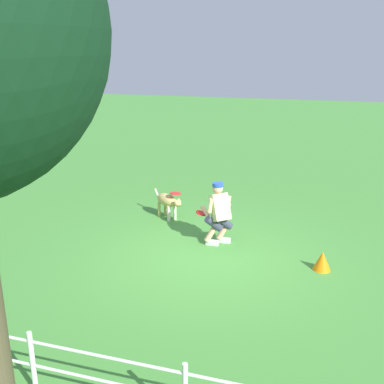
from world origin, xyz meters
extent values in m
plane|color=#468E39|center=(0.00, 0.00, 0.00)|extent=(60.00, 60.00, 0.00)
cube|color=silver|center=(-0.22, -0.87, 0.05)|extent=(0.26, 0.10, 0.10)
cylinder|color=tan|center=(-0.18, -0.90, 0.24)|extent=(0.30, 0.29, 0.37)
cylinder|color=#37394F|center=(-0.21, -0.85, 0.47)|extent=(0.40, 0.38, 0.37)
cube|color=silver|center=(-0.01, -0.68, 0.05)|extent=(0.26, 0.10, 0.10)
cylinder|color=tan|center=(0.02, -0.72, 0.24)|extent=(0.30, 0.29, 0.37)
cylinder|color=#37394F|center=(-0.03, -0.68, 0.47)|extent=(0.40, 0.38, 0.37)
cube|color=beige|center=(-0.14, -0.74, 0.81)|extent=(0.53, 0.53, 0.58)
cylinder|color=beige|center=(-0.27, -0.89, 0.87)|extent=(0.16, 0.16, 0.29)
cylinder|color=beige|center=(0.02, -0.62, 0.87)|extent=(0.16, 0.16, 0.29)
cylinder|color=tan|center=(0.17, -0.76, 0.69)|extent=(0.25, 0.27, 0.19)
cylinder|color=tan|center=(-0.26, -0.94, 0.71)|extent=(0.16, 0.16, 0.27)
sphere|color=tan|center=(-0.07, -0.82, 1.17)|extent=(0.21, 0.21, 0.21)
cylinder|color=blue|center=(-0.07, -0.82, 1.26)|extent=(0.22, 0.22, 0.07)
cylinder|color=blue|center=(0.00, -0.89, 1.23)|extent=(0.12, 0.12, 0.02)
ellipsoid|color=tan|center=(1.42, -1.89, 0.45)|extent=(0.72, 0.63, 0.29)
ellipsoid|color=beige|center=(1.27, -1.78, 0.42)|extent=(0.15, 0.21, 0.18)
sphere|color=tan|center=(1.06, -1.63, 0.49)|extent=(0.17, 0.17, 0.17)
cone|color=tan|center=(0.99, -1.58, 0.47)|extent=(0.13, 0.13, 0.09)
cone|color=tan|center=(1.11, -1.60, 0.56)|extent=(0.06, 0.06, 0.07)
cone|color=tan|center=(1.05, -1.69, 0.56)|extent=(0.06, 0.06, 0.07)
cylinder|color=beige|center=(1.30, -1.70, 0.18)|extent=(0.10, 0.10, 0.36)
cylinder|color=beige|center=(1.20, -1.84, 0.18)|extent=(0.10, 0.10, 0.36)
cylinder|color=tan|center=(1.63, -1.93, 0.18)|extent=(0.10, 0.10, 0.36)
cylinder|color=tan|center=(1.53, -2.08, 0.18)|extent=(0.10, 0.10, 0.36)
cylinder|color=beige|center=(1.76, -2.13, 0.50)|extent=(0.19, 0.15, 0.23)
cylinder|color=red|center=(1.15, -1.75, 0.68)|extent=(0.36, 0.36, 0.05)
cylinder|color=red|center=(0.27, -0.83, 0.61)|extent=(0.31, 0.31, 0.11)
cylinder|color=white|center=(0.92, 4.00, 0.40)|extent=(0.06, 0.06, 0.80)
cylinder|color=white|center=(0.00, 4.00, 0.36)|extent=(12.92, 0.04, 0.04)
cylinder|color=white|center=(0.00, 4.00, 0.68)|extent=(12.92, 0.04, 0.04)
cone|color=orange|center=(-2.19, -0.19, 0.18)|extent=(0.32, 0.32, 0.36)
camera|label=1|loc=(-2.12, 7.68, 3.85)|focal=42.65mm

